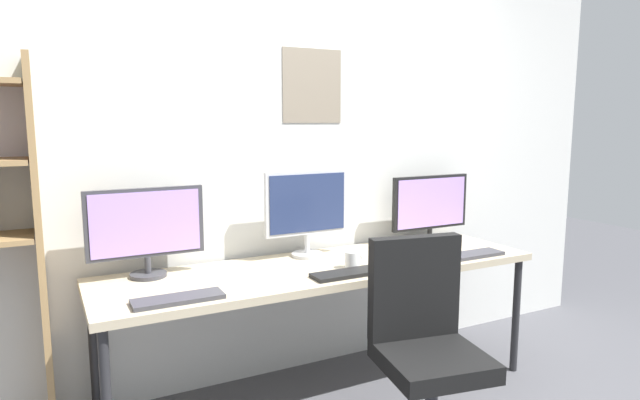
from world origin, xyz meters
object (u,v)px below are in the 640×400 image
object	(u,v)px
desk	(324,274)
coffee_mug	(352,260)
monitor_right	(430,206)
keyboard_right	(472,255)
monitor_center	(307,208)
office_chair	(426,370)
monitor_left	(146,228)
computer_mouse	(406,261)
keyboard_center	(346,274)
keyboard_left	(178,299)

from	to	relation	value
desk	coffee_mug	xyz separation A→B (m)	(0.10, -0.12, 0.09)
monitor_right	coffee_mug	bearing A→B (deg)	-156.81
keyboard_right	coffee_mug	size ratio (longest dim) A/B	3.72
desk	monitor_center	xyz separation A→B (m)	(0.00, 0.21, 0.33)
desk	office_chair	xyz separation A→B (m)	(0.15, -0.69, -0.29)
monitor_left	computer_mouse	distance (m)	1.38
office_chair	monitor_right	size ratio (longest dim) A/B	1.72
monitor_right	computer_mouse	size ratio (longest dim) A/B	5.98
desk	office_chair	bearing A→B (deg)	-77.52
monitor_left	keyboard_right	distance (m)	1.80
computer_mouse	coffee_mug	bearing A→B (deg)	169.98
desk	monitor_left	size ratio (longest dim) A/B	4.24
office_chair	keyboard_center	xyz separation A→B (m)	(-0.15, 0.46, 0.35)
office_chair	monitor_right	distance (m)	1.30
monitor_center	keyboard_center	world-z (taller)	monitor_center
keyboard_center	keyboard_right	xyz separation A→B (m)	(0.84, 0.00, 0.00)
keyboard_left	coffee_mug	world-z (taller)	coffee_mug
computer_mouse	monitor_right	bearing A→B (deg)	39.32
monitor_center	monitor_right	bearing A→B (deg)	0.00
monitor_left	desk	bearing A→B (deg)	-13.44
monitor_center	coffee_mug	world-z (taller)	monitor_center
desk	monitor_center	world-z (taller)	monitor_center
monitor_left	computer_mouse	bearing A→B (deg)	-16.77
office_chair	coffee_mug	xyz separation A→B (m)	(-0.05, 0.57, 0.38)
coffee_mug	keyboard_center	bearing A→B (deg)	-133.99
monitor_center	computer_mouse	bearing A→B (deg)	-43.65
monitor_center	monitor_right	xyz separation A→B (m)	(0.89, 0.00, -0.05)
monitor_left	keyboard_right	xyz separation A→B (m)	(1.73, -0.44, -0.24)
desk	keyboard_center	xyz separation A→B (m)	(0.00, -0.23, 0.06)
keyboard_right	coffee_mug	xyz separation A→B (m)	(-0.74, 0.11, 0.04)
monitor_center	coffee_mug	size ratio (longest dim) A/B	4.79
monitor_right	computer_mouse	bearing A→B (deg)	-140.68
desk	monitor_right	size ratio (longest dim) A/B	4.21
monitor_center	keyboard_right	size ratio (longest dim) A/B	1.29
office_chair	keyboard_left	size ratio (longest dim) A/B	2.53
monitor_center	keyboard_right	world-z (taller)	monitor_center
keyboard_center	keyboard_right	distance (m)	0.84
monitor_right	keyboard_right	xyz separation A→B (m)	(-0.05, -0.44, -0.22)
keyboard_center	monitor_right	bearing A→B (deg)	26.47
monitor_right	keyboard_center	xyz separation A→B (m)	(-0.89, -0.44, -0.22)
monitor_center	office_chair	bearing A→B (deg)	-80.38
keyboard_right	office_chair	bearing A→B (deg)	-145.99
monitor_right	keyboard_left	bearing A→B (deg)	-165.64
office_chair	keyboard_right	world-z (taller)	office_chair
monitor_center	coffee_mug	bearing A→B (deg)	-73.19
monitor_center	keyboard_left	xyz separation A→B (m)	(-0.84, -0.44, -0.27)
computer_mouse	keyboard_right	bearing A→B (deg)	-6.76
computer_mouse	monitor_center	bearing A→B (deg)	136.35
monitor_right	coffee_mug	xyz separation A→B (m)	(-0.79, -0.34, -0.19)
monitor_center	computer_mouse	world-z (taller)	monitor_center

